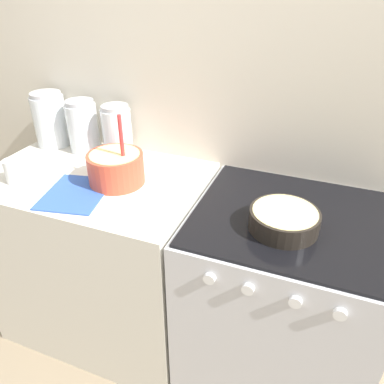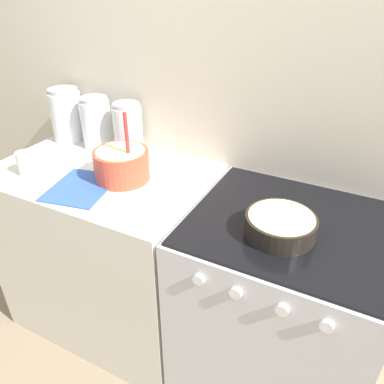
% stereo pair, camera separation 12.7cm
% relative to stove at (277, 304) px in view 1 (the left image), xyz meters
% --- Properties ---
extents(wall_back, '(4.97, 0.05, 2.40)m').
position_rel_stove_xyz_m(wall_back, '(-0.38, 0.35, 0.74)').
color(wall_back, beige).
rests_on(wall_back, ground_plane).
extents(countertop_cabinet, '(0.98, 0.66, 0.93)m').
position_rel_stove_xyz_m(countertop_cabinet, '(-0.87, 0.00, 0.00)').
color(countertop_cabinet, silver).
rests_on(countertop_cabinet, ground_plane).
extents(stove, '(0.73, 0.68, 0.93)m').
position_rel_stove_xyz_m(stove, '(0.00, 0.00, 0.00)').
color(stove, silver).
rests_on(stove, ground_plane).
extents(mixing_bowl, '(0.24, 0.24, 0.31)m').
position_rel_stove_xyz_m(mixing_bowl, '(-0.73, -0.01, 0.54)').
color(mixing_bowl, '#D84C33').
rests_on(mixing_bowl, countertop_cabinet).
extents(baking_pan, '(0.24, 0.24, 0.07)m').
position_rel_stove_xyz_m(baking_pan, '(-0.02, -0.09, 0.50)').
color(baking_pan, black).
rests_on(baking_pan, stove).
extents(storage_jar_left, '(0.16, 0.16, 0.27)m').
position_rel_stove_xyz_m(storage_jar_left, '(-1.25, 0.23, 0.58)').
color(storage_jar_left, silver).
rests_on(storage_jar_left, countertop_cabinet).
extents(storage_jar_middle, '(0.15, 0.15, 0.25)m').
position_rel_stove_xyz_m(storage_jar_middle, '(-1.06, 0.23, 0.57)').
color(storage_jar_middle, silver).
rests_on(storage_jar_middle, countertop_cabinet).
extents(storage_jar_right, '(0.14, 0.14, 0.25)m').
position_rel_stove_xyz_m(storage_jar_right, '(-0.86, 0.23, 0.57)').
color(storage_jar_right, silver).
rests_on(storage_jar_right, countertop_cabinet).
extents(tin_can, '(0.08, 0.08, 0.10)m').
position_rel_stove_xyz_m(tin_can, '(-1.14, -0.16, 0.51)').
color(tin_can, silver).
rests_on(tin_can, countertop_cabinet).
extents(recipe_page, '(0.29, 0.33, 0.01)m').
position_rel_stove_xyz_m(recipe_page, '(-0.84, -0.16, 0.47)').
color(recipe_page, '#3359B2').
rests_on(recipe_page, countertop_cabinet).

